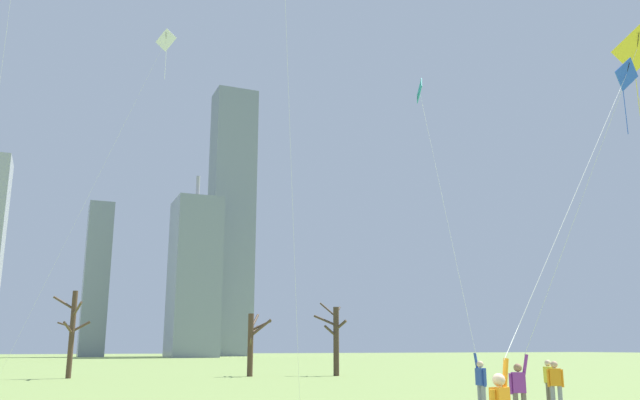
# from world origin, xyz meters

# --- Properties ---
(kite_flyer_midfield_right_teal) EXTENTS (1.03, 4.94, 13.36)m
(kite_flyer_midfield_right_teal) POSITION_xyz_m (6.59, 8.67, 3.07)
(kite_flyer_midfield_right_teal) COLOR gray
(kite_flyer_midfield_right_teal) RESTS_ON ground
(kite_flyer_foreground_left_yellow) EXTENTS (5.45, 1.80, 12.02)m
(kite_flyer_foreground_left_yellow) POSITION_xyz_m (6.44, 4.31, 3.60)
(kite_flyer_foreground_left_yellow) COLOR #726656
(kite_flyer_foreground_left_yellow) RESTS_ON ground
(kite_flyer_midfield_center_blue) EXTENTS (8.19, 3.27, 10.16)m
(kite_flyer_midfield_center_blue) POSITION_xyz_m (1.56, -0.16, 2.08)
(kite_flyer_midfield_center_blue) COLOR #726656
(kite_flyer_midfield_center_blue) RESTS_ON ground
(bystander_far_off_by_trees) EXTENTS (0.44, 0.35, 1.62)m
(bystander_far_off_by_trees) POSITION_xyz_m (8.47, 6.74, 0.90)
(bystander_far_off_by_trees) COLOR gray
(bystander_far_off_by_trees) RESTS_ON ground
(bystander_strolling_midfield) EXTENTS (0.26, 0.50, 1.62)m
(bystander_strolling_midfield) POSITION_xyz_m (9.59, 8.29, 0.90)
(bystander_strolling_midfield) COLOR #726656
(bystander_strolling_midfield) RESTS_ON ground
(distant_kite_high_overhead_white) EXTENTS (7.32, 2.99, 18.92)m
(distant_kite_high_overhead_white) POSITION_xyz_m (-2.53, 22.87, 17.06)
(distant_kite_high_overhead_white) COLOR white
(distant_kite_high_overhead_white) RESTS_ON ground
(bare_tree_right_of_center) EXTENTS (2.28, 2.20, 5.36)m
(bare_tree_right_of_center) POSITION_xyz_m (13.03, 34.15, 2.76)
(bare_tree_right_of_center) COLOR #423326
(bare_tree_right_of_center) RESTS_ON ground
(bare_tree_center) EXTENTS (2.57, 2.46, 5.85)m
(bare_tree_center) POSITION_xyz_m (-5.12, 37.49, 3.17)
(bare_tree_center) COLOR #4C3828
(bare_tree_center) RESTS_ON ground
(bare_tree_leftmost) EXTENTS (1.88, 2.68, 4.48)m
(bare_tree_leftmost) POSITION_xyz_m (7.08, 35.66, 2.50)
(bare_tree_leftmost) COLOR #4C3828
(bare_tree_leftmost) RESTS_ON ground
(skyline_tall_tower) EXTENTS (5.17, 6.46, 32.88)m
(skyline_tall_tower) POSITION_xyz_m (1.96, 135.47, 16.44)
(skyline_tall_tower) COLOR gray
(skyline_tall_tower) RESTS_ON ground
(skyline_wide_slab) EXTENTS (10.05, 8.08, 64.29)m
(skyline_wide_slab) POSITION_xyz_m (31.76, 137.20, 32.15)
(skyline_wide_slab) COLOR gray
(skyline_wide_slab) RESTS_ON ground
(skyline_slender_spire) EXTENTS (9.27, 11.45, 37.79)m
(skyline_slender_spire) POSITION_xyz_m (20.29, 121.98, 16.23)
(skyline_slender_spire) COLOR gray
(skyline_slender_spire) RESTS_ON ground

